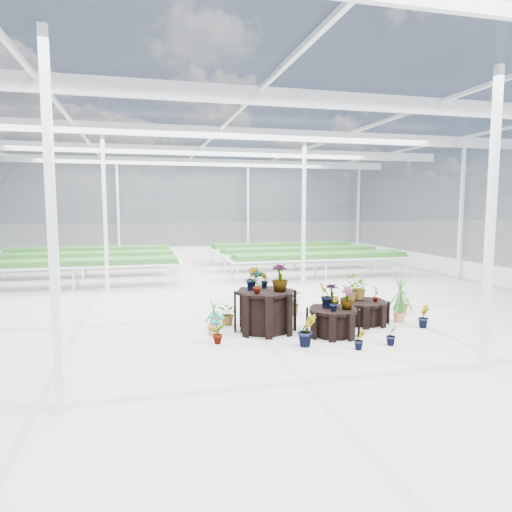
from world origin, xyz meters
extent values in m
plane|color=gray|center=(0.00, 0.00, 0.00)|extent=(24.00, 24.00, 0.00)
cylinder|color=black|center=(0.36, -1.05, 0.41)|extent=(1.37, 1.37, 0.82)
cylinder|color=black|center=(1.56, -1.65, 0.26)|extent=(1.29, 1.29, 0.53)
cylinder|color=black|center=(2.56, -0.95, 0.24)|extent=(1.37, 1.37, 0.48)
imported|color=#286424|center=(0.12, -0.97, 1.07)|extent=(0.34, 0.32, 0.49)
imported|color=#286424|center=(0.61, -1.22, 1.10)|extent=(0.38, 0.38, 0.56)
imported|color=#286424|center=(0.41, -0.82, 0.99)|extent=(0.17, 0.20, 0.34)
imported|color=#286424|center=(0.12, -1.35, 1.06)|extent=(0.29, 0.24, 0.48)
imported|color=#286424|center=(1.42, -1.60, 0.78)|extent=(0.35, 0.32, 0.51)
imported|color=#286424|center=(1.78, -1.79, 0.74)|extent=(0.33, 0.33, 0.42)
imported|color=#286424|center=(1.61, -1.48, 0.76)|extent=(0.35, 0.35, 0.47)
imported|color=#286424|center=(1.48, -1.88, 0.68)|extent=(0.21, 0.19, 0.31)
imported|color=#286424|center=(2.35, -0.83, 0.69)|extent=(0.51, 0.50, 0.43)
imported|color=#286424|center=(2.77, -1.10, 0.66)|extent=(0.23, 0.23, 0.36)
imported|color=#286424|center=(2.52, -0.78, 0.75)|extent=(0.55, 0.50, 0.53)
imported|color=#286424|center=(-0.72, -1.66, 0.30)|extent=(0.35, 0.26, 0.59)
imported|color=#286424|center=(-0.27, -0.40, 0.24)|extent=(0.54, 0.56, 0.49)
imported|color=#286424|center=(0.82, -2.22, 0.30)|extent=(0.35, 0.29, 0.61)
imported|color=#286424|center=(1.65, -2.62, 0.19)|extent=(0.23, 0.20, 0.37)
imported|color=#286424|center=(2.33, -2.52, 0.19)|extent=(0.26, 0.24, 0.39)
imported|color=#286424|center=(3.60, -1.59, 0.23)|extent=(0.32, 0.33, 0.47)
imported|color=#286424|center=(3.89, -0.29, 0.24)|extent=(0.41, 0.46, 0.48)
imported|color=#286424|center=(1.35, 0.14, 0.29)|extent=(0.69, 0.67, 0.58)
imported|color=#286424|center=(0.49, 0.06, 0.31)|extent=(0.37, 0.41, 0.61)
camera|label=1|loc=(-2.00, -9.68, 2.50)|focal=32.00mm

